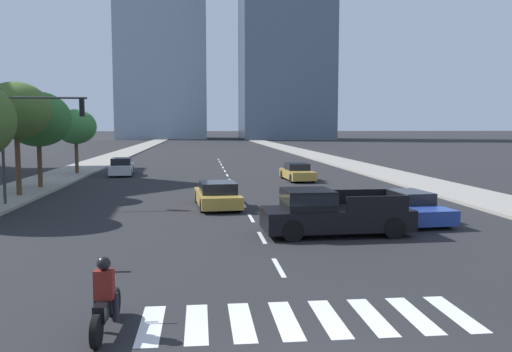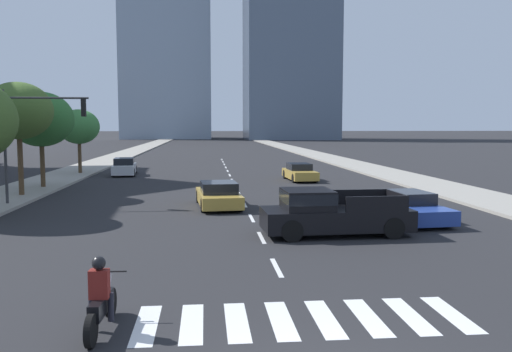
# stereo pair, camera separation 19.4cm
# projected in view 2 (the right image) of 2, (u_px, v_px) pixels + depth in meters

# --- Properties ---
(sidewalk_east) EXTENTS (4.00, 260.00, 0.15)m
(sidewalk_east) POSITION_uv_depth(u_px,v_px,m) (410.00, 179.00, 38.56)
(sidewalk_east) COLOR gray
(sidewalk_east) RESTS_ON ground
(sidewalk_west) EXTENTS (4.00, 260.00, 0.15)m
(sidewalk_west) POSITION_uv_depth(u_px,v_px,m) (44.00, 183.00, 36.11)
(sidewalk_west) COLOR gray
(sidewalk_west) RESTS_ON ground
(crosswalk_near) EXTENTS (6.75, 2.21, 0.01)m
(crosswalk_near) POSITION_uv_depth(u_px,v_px,m) (303.00, 319.00, 10.84)
(crosswalk_near) COLOR silver
(crosswalk_near) RESTS_ON ground
(lane_divider_center) EXTENTS (0.14, 50.00, 0.01)m
(lane_divider_center) POSITION_uv_depth(u_px,v_px,m) (232.00, 180.00, 38.59)
(lane_divider_center) COLOR silver
(lane_divider_center) RESTS_ON ground
(motorcycle_third) EXTENTS (0.70, 2.13, 1.49)m
(motorcycle_third) POSITION_uv_depth(u_px,v_px,m) (101.00, 302.00, 10.16)
(motorcycle_third) COLOR black
(motorcycle_third) RESTS_ON ground
(pickup_truck) EXTENTS (5.37, 2.28, 1.67)m
(pickup_truck) POSITION_uv_depth(u_px,v_px,m) (329.00, 213.00, 19.14)
(pickup_truck) COLOR black
(pickup_truck) RESTS_ON ground
(sedan_gold_0) EXTENTS (2.25, 4.82, 1.24)m
(sedan_gold_0) POSITION_uv_depth(u_px,v_px,m) (218.00, 195.00, 25.83)
(sedan_gold_0) COLOR #B28E38
(sedan_gold_0) RESTS_ON ground
(sedan_blue_1) EXTENTS (2.27, 4.74, 1.21)m
(sedan_blue_1) POSITION_uv_depth(u_px,v_px,m) (409.00, 207.00, 22.07)
(sedan_blue_1) COLOR navy
(sedan_blue_1) RESTS_ON ground
(sedan_gold_2) EXTENTS (1.97, 4.60, 1.23)m
(sedan_gold_2) POSITION_uv_depth(u_px,v_px,m) (300.00, 173.00, 38.44)
(sedan_gold_2) COLOR #B28E38
(sedan_gold_2) RESTS_ON ground
(sedan_silver_3) EXTENTS (2.06, 4.83, 1.39)m
(sedan_silver_3) POSITION_uv_depth(u_px,v_px,m) (124.00, 167.00, 42.59)
(sedan_silver_3) COLOR #B7BABF
(sedan_silver_3) RESTS_ON ground
(traffic_signal_far) EXTENTS (4.33, 0.28, 5.54)m
(traffic_signal_far) POSITION_uv_depth(u_px,v_px,m) (37.00, 126.00, 25.88)
(traffic_signal_far) COLOR #333335
(traffic_signal_far) RESTS_ON sidewalk_west
(street_tree_second) EXTENTS (3.66, 3.66, 6.16)m
(street_tree_second) POSITION_uv_depth(u_px,v_px,m) (18.00, 111.00, 28.88)
(street_tree_second) COLOR #4C3823
(street_tree_second) RESTS_ON sidewalk_west
(street_tree_third) EXTENTS (3.98, 3.98, 5.88)m
(street_tree_third) POSITION_uv_depth(u_px,v_px,m) (41.00, 119.00, 32.82)
(street_tree_third) COLOR #4C3823
(street_tree_third) RESTS_ON sidewalk_west
(street_tree_fourth) EXTENTS (3.26, 3.26, 5.11)m
(street_tree_fourth) POSITION_uv_depth(u_px,v_px,m) (79.00, 127.00, 42.72)
(street_tree_fourth) COLOR #4C3823
(street_tree_fourth) RESTS_ON sidewalk_west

